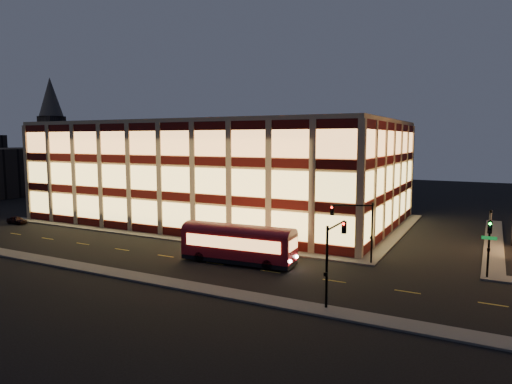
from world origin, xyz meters
The scene contains 13 objects.
ground centered at (0.00, 0.00, 0.00)m, with size 200.00×200.00×0.00m, color black.
sidewalk_office_south centered at (-3.00, 1.00, 0.07)m, with size 54.00×2.00×0.15m, color #514F4C.
sidewalk_office_east centered at (23.00, 17.00, 0.07)m, with size 2.00×30.00×0.15m, color #514F4C.
sidewalk_tower_west centered at (34.00, 17.00, 0.07)m, with size 2.00×30.00×0.15m, color #514F4C.
sidewalk_near centered at (0.00, -13.00, 0.07)m, with size 100.00×2.00×0.15m, color #514F4C.
office_building centered at (-2.91, 16.91, 7.25)m, with size 50.45×30.45×14.50m.
church_tower centered at (-70.00, 40.00, 9.00)m, with size 5.00×5.00×18.00m, color #2D2621.
church_spire centered at (-70.00, 40.00, 23.00)m, with size 6.00×6.00×10.00m, color #4C473F.
traffic_signal_far centered at (22.21, 0.24, 4.11)m, with size 3.79×1.87×6.00m.
traffic_signal_right centered at (33.50, -0.62, 4.10)m, with size 1.20×4.37×6.00m.
traffic_signal_near centered at (23.50, -11.03, 4.13)m, with size 0.32×4.45×6.00m.
trolley_bus centered at (11.93, -4.78, 2.11)m, with size 11.39×3.53×3.81m.
parked_car_0 centered at (-26.29, -1.42, 0.55)m, with size 1.30×3.22×1.10m, color black.
Camera 1 is at (33.48, -42.37, 11.96)m, focal length 32.00 mm.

